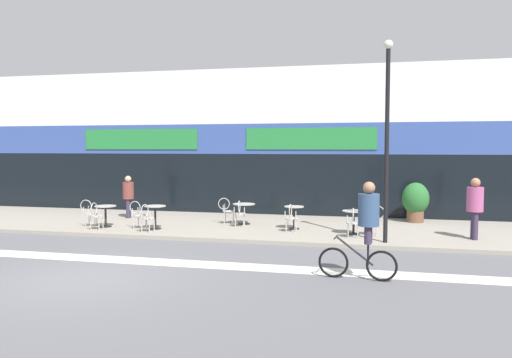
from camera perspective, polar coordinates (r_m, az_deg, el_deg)
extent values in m
plane|color=#5B5B60|center=(11.37, -18.98, -10.77)|extent=(120.00, 120.00, 0.00)
cube|color=gray|center=(17.80, -6.47, -5.19)|extent=(40.00, 5.50, 0.12)
cube|color=silver|center=(22.12, -2.41, 4.10)|extent=(40.00, 4.00, 5.92)
cube|color=black|center=(20.28, -3.88, -0.50)|extent=(38.80, 0.10, 2.40)
cube|color=#334C93|center=(20.25, -3.88, 4.59)|extent=(39.20, 0.14, 1.20)
cube|color=#237A38|center=(21.49, -13.09, 4.45)|extent=(5.06, 0.08, 0.84)
cube|color=#237A38|center=(19.44, 6.18, 4.61)|extent=(5.06, 0.08, 0.84)
cube|color=silver|center=(12.91, -14.65, -8.95)|extent=(36.00, 0.70, 0.01)
cylinder|color=black|center=(17.53, -16.79, -5.22)|extent=(0.39, 0.39, 0.02)
cylinder|color=black|center=(17.48, -16.81, -4.15)|extent=(0.07, 0.07, 0.69)
cylinder|color=#ADA8A3|center=(17.44, -16.83, -2.98)|extent=(0.71, 0.71, 0.02)
cylinder|color=black|center=(16.69, -11.42, -5.59)|extent=(0.38, 0.38, 0.02)
cylinder|color=black|center=(16.63, -11.44, -4.37)|extent=(0.07, 0.07, 0.74)
cylinder|color=#ADA8A3|center=(16.58, -11.46, -3.05)|extent=(0.69, 0.69, 0.02)
cylinder|color=black|center=(17.39, -1.38, -5.14)|extent=(0.43, 0.43, 0.02)
cylinder|color=black|center=(17.34, -1.38, -4.05)|extent=(0.07, 0.07, 0.69)
cylinder|color=#ADA8A3|center=(17.30, -1.38, -2.88)|extent=(0.77, 0.77, 0.02)
cylinder|color=black|center=(16.43, 4.36, -5.67)|extent=(0.36, 0.36, 0.02)
cylinder|color=black|center=(16.38, 4.37, -4.47)|extent=(0.07, 0.07, 0.72)
cylinder|color=#ADA8A3|center=(16.33, 4.37, -3.17)|extent=(0.65, 0.65, 0.02)
cylinder|color=black|center=(15.70, 11.08, -6.17)|extent=(0.38, 0.38, 0.02)
cylinder|color=black|center=(15.64, 11.09, -4.94)|extent=(0.07, 0.07, 0.71)
cylinder|color=#ADA8A3|center=(15.59, 11.11, -3.61)|extent=(0.70, 0.70, 0.02)
cylinder|color=#B7B2AD|center=(17.00, -17.74, -4.08)|extent=(0.43, 0.43, 0.03)
cylinder|color=#B7B2AD|center=(17.22, -17.93, -4.74)|extent=(0.03, 0.03, 0.42)
cylinder|color=#B7B2AD|center=(17.10, -17.09, -4.78)|extent=(0.03, 0.03, 0.42)
cylinder|color=#B7B2AD|center=(16.97, -18.36, -4.87)|extent=(0.03, 0.03, 0.42)
cylinder|color=#B7B2AD|center=(16.85, -17.51, -4.92)|extent=(0.03, 0.03, 0.42)
torus|color=#B7B2AD|center=(16.82, -18.02, -3.26)|extent=(0.06, 0.41, 0.41)
cylinder|color=#B7B2AD|center=(16.91, -18.53, -3.70)|extent=(0.03, 0.03, 0.23)
cylinder|color=#B7B2AD|center=(16.76, -17.49, -3.74)|extent=(0.03, 0.03, 0.23)
cylinder|color=#B7B2AD|center=(17.75, -18.36, -3.77)|extent=(0.43, 0.43, 0.03)
cylinder|color=#B7B2AD|center=(17.84, -17.74, -4.45)|extent=(0.03, 0.03, 0.42)
cylinder|color=#B7B2AD|center=(17.59, -18.14, -4.57)|extent=(0.03, 0.03, 0.42)
cylinder|color=#B7B2AD|center=(17.97, -18.54, -4.41)|extent=(0.03, 0.03, 0.42)
cylinder|color=#B7B2AD|center=(17.72, -18.96, -4.53)|extent=(0.03, 0.03, 0.42)
torus|color=#B7B2AD|center=(17.80, -18.87, -2.91)|extent=(0.41, 0.06, 0.41)
cylinder|color=#B7B2AD|center=(17.96, -18.60, -3.28)|extent=(0.03, 0.03, 0.23)
cylinder|color=#B7B2AD|center=(17.66, -19.11, -3.40)|extent=(0.03, 0.03, 0.23)
cylinder|color=#B7B2AD|center=(16.13, -12.25, -4.40)|extent=(0.44, 0.44, 0.03)
cylinder|color=#B7B2AD|center=(16.35, -12.40, -5.09)|extent=(0.03, 0.03, 0.42)
cylinder|color=#B7B2AD|center=(16.21, -11.56, -5.15)|extent=(0.03, 0.03, 0.42)
cylinder|color=#B7B2AD|center=(16.12, -12.93, -5.22)|extent=(0.03, 0.03, 0.42)
cylinder|color=#B7B2AD|center=(15.97, -12.08, -5.29)|extent=(0.03, 0.03, 0.42)
torus|color=#B7B2AD|center=(15.95, -12.59, -3.54)|extent=(0.08, 0.41, 0.41)
cylinder|color=#B7B2AD|center=(16.06, -13.10, -3.99)|extent=(0.03, 0.03, 0.23)
cylinder|color=#B7B2AD|center=(15.88, -12.06, -4.06)|extent=(0.03, 0.03, 0.23)
cylinder|color=#B7B2AD|center=(16.86, -13.15, -4.06)|extent=(0.43, 0.43, 0.03)
cylinder|color=#B7B2AD|center=(16.94, -12.49, -4.79)|extent=(0.03, 0.03, 0.42)
cylinder|color=#B7B2AD|center=(16.70, -12.97, -4.91)|extent=(0.03, 0.03, 0.42)
cylinder|color=#B7B2AD|center=(17.08, -13.30, -4.73)|extent=(0.03, 0.03, 0.42)
cylinder|color=#B7B2AD|center=(16.84, -13.79, -4.85)|extent=(0.03, 0.03, 0.42)
torus|color=#B7B2AD|center=(16.91, -13.66, -3.15)|extent=(0.41, 0.06, 0.41)
cylinder|color=#B7B2AD|center=(17.07, -13.35, -3.54)|extent=(0.03, 0.03, 0.23)
cylinder|color=#B7B2AD|center=(16.78, -13.95, -3.67)|extent=(0.03, 0.03, 0.23)
cylinder|color=#B7B2AD|center=(16.80, -1.85, -3.99)|extent=(0.45, 0.45, 0.03)
cylinder|color=#B7B2AD|center=(16.99, -2.26, -4.67)|extent=(0.03, 0.03, 0.42)
cylinder|color=#B7B2AD|center=(16.95, -1.32, -4.69)|extent=(0.03, 0.03, 0.42)
cylinder|color=#B7B2AD|center=(16.71, -2.39, -4.81)|extent=(0.03, 0.03, 0.42)
cylinder|color=#B7B2AD|center=(16.68, -1.43, -4.83)|extent=(0.03, 0.03, 0.42)
torus|color=#B7B2AD|center=(16.60, -1.93, -3.17)|extent=(0.08, 0.41, 0.41)
cylinder|color=#B7B2AD|center=(16.64, -2.51, -3.63)|extent=(0.03, 0.03, 0.23)
cylinder|color=#B7B2AD|center=(16.60, -1.34, -3.64)|extent=(0.03, 0.03, 0.23)
cylinder|color=#B7B2AD|center=(17.47, -3.13, -3.70)|extent=(0.45, 0.45, 0.03)
cylinder|color=#B7B2AD|center=(17.62, -2.62, -4.37)|extent=(0.03, 0.03, 0.42)
cylinder|color=#B7B2AD|center=(17.35, -2.74, -4.50)|extent=(0.03, 0.03, 0.42)
cylinder|color=#B7B2AD|center=(17.66, -3.52, -4.36)|extent=(0.03, 0.03, 0.42)
cylinder|color=#B7B2AD|center=(17.39, -3.65, -4.49)|extent=(0.03, 0.03, 0.42)
torus|color=#B7B2AD|center=(17.46, -3.69, -2.84)|extent=(0.41, 0.09, 0.41)
cylinder|color=#B7B2AD|center=(17.65, -3.61, -3.21)|extent=(0.03, 0.03, 0.23)
cylinder|color=#B7B2AD|center=(17.31, -3.77, -3.34)|extent=(0.03, 0.03, 0.23)
cylinder|color=#B7B2AD|center=(15.83, 4.07, -4.48)|extent=(0.41, 0.41, 0.03)
cylinder|color=#B7B2AD|center=(16.02, 3.66, -5.19)|extent=(0.03, 0.03, 0.42)
cylinder|color=#B7B2AD|center=(15.97, 4.65, -5.22)|extent=(0.03, 0.03, 0.42)
cylinder|color=#B7B2AD|center=(15.75, 3.47, -5.34)|extent=(0.03, 0.03, 0.42)
cylinder|color=#B7B2AD|center=(15.70, 4.48, -5.38)|extent=(0.03, 0.03, 0.42)
torus|color=#B7B2AD|center=(15.63, 3.96, -3.61)|extent=(0.04, 0.41, 0.41)
cylinder|color=#B7B2AD|center=(15.68, 3.34, -4.08)|extent=(0.03, 0.03, 0.23)
cylinder|color=#B7B2AD|center=(15.61, 4.58, -4.12)|extent=(0.03, 0.03, 0.23)
cylinder|color=#B7B2AD|center=(15.09, 11.02, -4.94)|extent=(0.42, 0.42, 0.03)
cylinder|color=#B7B2AD|center=(15.26, 10.47, -5.69)|extent=(0.03, 0.03, 0.42)
cylinder|color=#B7B2AD|center=(15.26, 11.53, -5.70)|extent=(0.03, 0.03, 0.42)
cylinder|color=#B7B2AD|center=(14.98, 10.49, -5.87)|extent=(0.03, 0.03, 0.42)
cylinder|color=#B7B2AD|center=(14.99, 11.56, -5.88)|extent=(0.03, 0.03, 0.42)
torus|color=#B7B2AD|center=(14.88, 11.05, -4.04)|extent=(0.05, 0.41, 0.41)
cylinder|color=#B7B2AD|center=(14.90, 10.38, -4.55)|extent=(0.03, 0.03, 0.23)
cylinder|color=#B7B2AD|center=(14.90, 11.70, -4.56)|extent=(0.03, 0.03, 0.23)
cylinder|color=#B7B2AD|center=(15.62, 13.12, -4.67)|extent=(0.44, 0.44, 0.03)
cylinder|color=#B7B2AD|center=(15.53, 12.53, -5.55)|extent=(0.03, 0.03, 0.42)
cylinder|color=#B7B2AD|center=(15.81, 12.66, -5.39)|extent=(0.03, 0.03, 0.42)
cylinder|color=#B7B2AD|center=(15.50, 13.56, -5.59)|extent=(0.03, 0.03, 0.42)
cylinder|color=#B7B2AD|center=(15.78, 13.68, -5.43)|extent=(0.03, 0.03, 0.42)
torus|color=#B7B2AD|center=(15.57, 13.76, -3.74)|extent=(0.41, 0.08, 0.41)
cylinder|color=#B7B2AD|center=(15.42, 13.68, -4.31)|extent=(0.03, 0.03, 0.23)
cylinder|color=#B7B2AD|center=(15.75, 13.82, -4.15)|extent=(0.03, 0.03, 0.23)
cylinder|color=brown|center=(18.70, 17.73, -4.03)|extent=(0.59, 0.59, 0.45)
ellipsoid|color=#28662D|center=(18.63, 17.77, -2.12)|extent=(0.94, 0.94, 1.13)
cylinder|color=black|center=(14.33, 14.72, 3.65)|extent=(0.12, 0.12, 5.40)
sphere|color=beige|center=(14.60, 14.90, 14.61)|extent=(0.26, 0.26, 0.26)
torus|color=black|center=(10.97, 8.83, -9.40)|extent=(0.65, 0.11, 0.65)
torus|color=black|center=(10.85, 14.17, -9.61)|extent=(0.65, 0.11, 0.65)
cylinder|color=black|center=(10.85, 11.24, -8.08)|extent=(0.78, 0.12, 0.59)
cylinder|color=black|center=(10.83, 12.68, -8.38)|extent=(0.04, 0.04, 0.46)
cylinder|color=black|center=(10.85, 9.13, -6.56)|extent=(0.07, 0.48, 0.03)
cylinder|color=#382D47|center=(10.66, 12.67, -6.30)|extent=(0.17, 0.17, 0.37)
cylinder|color=#382D47|center=(10.83, 12.76, -6.15)|extent=(0.17, 0.17, 0.37)
cylinder|color=#334C70|center=(10.67, 12.75, -3.46)|extent=(0.48, 0.48, 0.67)
sphere|color=#9E7051|center=(10.62, 12.79, -0.98)|extent=(0.25, 0.25, 0.25)
cylinder|color=#382D47|center=(15.74, 23.77, -4.93)|extent=(0.17, 0.17, 0.81)
cylinder|color=#382D47|center=(15.91, 23.59, -4.84)|extent=(0.17, 0.17, 0.81)
cylinder|color=#A84C7F|center=(15.74, 23.75, -2.14)|extent=(0.50, 0.50, 0.71)
sphere|color=#9E7051|center=(15.70, 23.80, -0.37)|extent=(0.27, 0.27, 0.27)
cylinder|color=#382D47|center=(19.38, -14.42, -3.30)|extent=(0.17, 0.17, 0.73)
cylinder|color=#382D47|center=(19.53, -14.30, -3.24)|extent=(0.17, 0.17, 0.73)
cylinder|color=brown|center=(19.38, -14.40, -1.28)|extent=(0.49, 0.49, 0.63)
sphere|color=tan|center=(19.35, -14.42, 0.00)|extent=(0.24, 0.24, 0.24)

